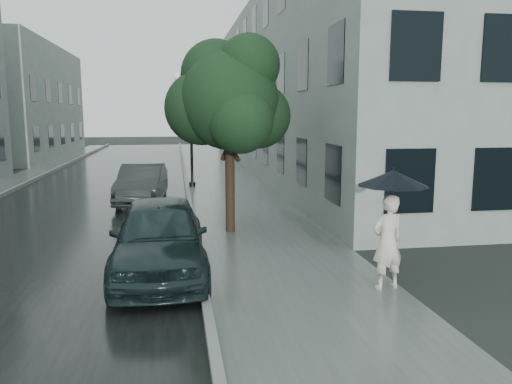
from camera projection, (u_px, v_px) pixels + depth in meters
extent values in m
plane|color=black|center=(282.00, 276.00, 9.75)|extent=(120.00, 120.00, 0.00)
cube|color=slate|center=(229.00, 187.00, 21.49)|extent=(3.50, 60.00, 0.01)
cube|color=slate|center=(187.00, 186.00, 21.19)|extent=(0.15, 60.00, 0.15)
cube|color=black|center=(102.00, 190.00, 20.65)|extent=(6.85, 60.00, 0.00)
cube|color=slate|center=(12.00, 190.00, 20.09)|extent=(0.15, 60.00, 0.15)
cube|color=gray|center=(305.00, 90.00, 28.93)|extent=(7.00, 36.00, 9.00)
cube|color=black|center=(246.00, 89.00, 28.38)|extent=(0.08, 32.40, 7.20)
cube|color=gray|center=(10.00, 101.00, 36.21)|extent=(7.00, 18.00, 8.00)
cube|color=black|center=(60.00, 101.00, 36.76)|extent=(0.08, 16.20, 6.40)
imported|color=silver|center=(388.00, 242.00, 8.91)|extent=(0.70, 0.54, 1.72)
cylinder|color=black|center=(392.00, 211.00, 8.80)|extent=(0.02, 0.02, 0.87)
cone|color=black|center=(393.00, 178.00, 8.71)|extent=(1.58, 1.58, 0.28)
cylinder|color=black|center=(393.00, 169.00, 8.69)|extent=(0.02, 0.02, 0.08)
cylinder|color=black|center=(391.00, 236.00, 8.87)|extent=(0.03, 0.03, 0.06)
cylinder|color=#332619|center=(230.00, 186.00, 13.23)|extent=(0.25, 0.25, 2.48)
sphere|color=#19371B|center=(229.00, 100.00, 12.88)|extent=(2.56, 2.56, 2.56)
sphere|color=#19371B|center=(258.00, 116.00, 13.36)|extent=(1.77, 1.77, 1.77)
sphere|color=#19371B|center=(202.00, 108.00, 13.19)|extent=(1.97, 1.97, 1.97)
sphere|color=#19371B|center=(240.00, 120.00, 12.32)|extent=(1.66, 1.66, 1.66)
sphere|color=#19371B|center=(216.00, 75.00, 13.30)|extent=(1.87, 1.87, 1.87)
sphere|color=#19371B|center=(249.00, 65.00, 12.63)|extent=(1.59, 1.59, 1.59)
cylinder|color=black|center=(191.00, 132.00, 21.27)|extent=(0.12, 0.12, 4.71)
cylinder|color=black|center=(192.00, 184.00, 21.62)|extent=(0.28, 0.28, 0.20)
cylinder|color=black|center=(184.00, 75.00, 20.89)|extent=(0.51, 0.15, 0.08)
sphere|color=silver|center=(177.00, 77.00, 20.90)|extent=(0.32, 0.32, 0.32)
imported|color=black|center=(160.00, 236.00, 9.75)|extent=(1.80, 4.43, 1.51)
imported|color=#262A2C|center=(142.00, 183.00, 17.65)|extent=(1.73, 4.20, 1.35)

